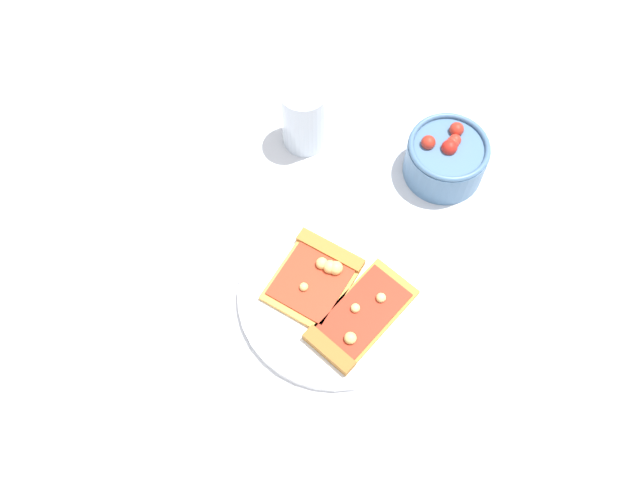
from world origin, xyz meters
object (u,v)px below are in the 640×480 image
salad_bowl (446,158)px  pizza_slice_far (357,320)px  plate (334,295)px  soda_glass (304,118)px  paper_napkin (176,429)px  pizza_slice_near (317,273)px

salad_bowl → pizza_slice_far: bearing=-119.0°
plate → soda_glass: soda_glass is taller
pizza_slice_far → salad_bowl: (0.14, 0.25, 0.02)m
plate → paper_napkin: size_ratio=1.76×
plate → paper_napkin: bearing=-138.2°
pizza_slice_far → salad_bowl: bearing=61.0°
soda_glass → pizza_slice_far: bearing=-76.7°
pizza_slice_far → soda_glass: size_ratio=1.45×
salad_bowl → soda_glass: soda_glass is taller
pizza_slice_near → pizza_slice_far: pizza_slice_near is taller
pizza_slice_near → salad_bowl: bearing=43.3°
soda_glass → paper_napkin: (-0.16, -0.44, -0.05)m
plate → pizza_slice_far: size_ratio=1.61×
paper_napkin → pizza_slice_far: bearing=30.8°
pizza_slice_far → salad_bowl: 0.28m
paper_napkin → pizza_slice_near: bearing=49.2°
pizza_slice_near → pizza_slice_far: bearing=-52.2°
salad_bowl → soda_glass: size_ratio=1.05×
plate → salad_bowl: (0.17, 0.20, 0.03)m
pizza_slice_near → soda_glass: 0.24m
soda_glass → paper_napkin: bearing=-109.6°
pizza_slice_far → salad_bowl: size_ratio=1.37×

